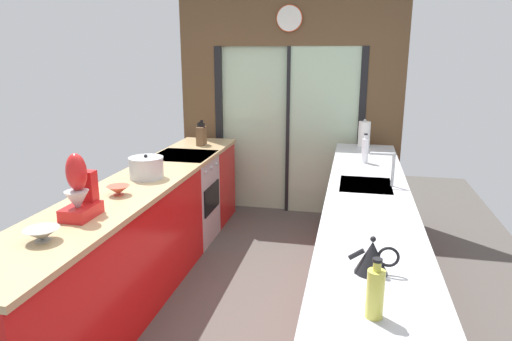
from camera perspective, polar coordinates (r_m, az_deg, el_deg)
ground_plane at (r=4.20m, az=0.14°, el=-13.09°), size 5.04×7.60×0.02m
back_wall_unit at (r=5.50m, az=4.12°, el=10.26°), size 2.64×0.12×2.70m
left_counter_run at (r=3.88m, az=-14.76°, el=-8.29°), size 0.62×3.80×0.92m
right_counter_run at (r=3.65m, az=13.44°, el=-9.71°), size 0.62×3.80×0.92m
sink_faucet at (r=3.69m, az=16.25°, el=0.80°), size 0.19×0.02×0.27m
oven_range at (r=4.84m, az=-8.83°, el=-3.45°), size 0.60×0.60×0.92m
mixing_bowl_near at (r=2.83m, az=-25.11°, el=-7.21°), size 0.20×0.20×0.07m
mixing_bowl_far at (r=3.50m, az=-16.78°, el=-2.36°), size 0.17×0.17×0.07m
knife_block at (r=5.17m, az=-6.83°, el=4.34°), size 0.09×0.14×0.28m
stand_mixer at (r=3.08m, az=-21.10°, el=-2.64°), size 0.17×0.27×0.42m
stock_pot at (r=3.90m, az=-13.50°, el=0.35°), size 0.29×0.29×0.20m
kettle at (r=2.28m, az=14.29°, el=-10.39°), size 0.24×0.16×0.19m
soap_bottle_near at (r=1.92m, az=14.63°, el=-14.49°), size 0.07×0.07×0.25m
soap_bottle_far at (r=4.42m, az=13.43°, el=2.47°), size 0.06×0.06×0.28m
paper_towel_roll at (r=5.15m, az=13.32°, el=4.38°), size 0.15×0.15×0.31m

